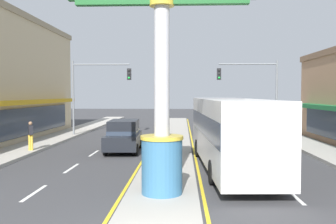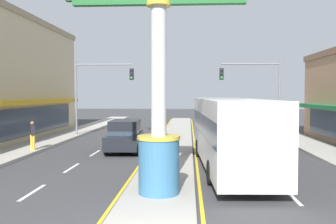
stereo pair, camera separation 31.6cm
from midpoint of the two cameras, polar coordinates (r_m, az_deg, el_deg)
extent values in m
cube|color=#A39E93|center=(26.15, 1.34, -4.75)|extent=(2.45, 52.00, 0.14)
cube|color=#ADA89E|center=(26.12, -19.29, -4.86)|extent=(2.57, 60.00, 0.18)
cube|color=#ADA89E|center=(25.53, 22.16, -5.09)|extent=(2.57, 60.00, 0.18)
cube|color=silver|center=(14.23, -19.48, -11.55)|extent=(0.14, 2.20, 0.01)
cube|color=silver|center=(18.27, -14.09, -8.31)|extent=(0.14, 2.20, 0.01)
cube|color=silver|center=(22.45, -10.74, -6.21)|extent=(0.14, 2.20, 0.01)
cube|color=silver|center=(26.69, -8.45, -4.77)|extent=(0.14, 2.20, 0.01)
cube|color=silver|center=(30.98, -6.81, -3.71)|extent=(0.14, 2.20, 0.01)
cube|color=silver|center=(35.30, -5.56, -2.92)|extent=(0.14, 2.20, 0.01)
cube|color=silver|center=(39.63, -4.59, -2.29)|extent=(0.14, 2.20, 0.01)
cube|color=silver|center=(13.69, 19.15, -12.12)|extent=(0.14, 2.20, 0.01)
cube|color=silver|center=(17.85, 15.23, -8.58)|extent=(0.14, 2.20, 0.01)
cube|color=silver|center=(22.10, 12.84, -6.37)|extent=(0.14, 2.20, 0.01)
cube|color=silver|center=(26.40, 11.24, -4.87)|extent=(0.14, 2.20, 0.01)
cube|color=silver|center=(30.73, 10.09, -3.79)|extent=(0.14, 2.20, 0.01)
cube|color=silver|center=(35.08, 9.23, -2.97)|extent=(0.14, 2.20, 0.01)
cube|color=silver|center=(39.44, 8.56, -2.34)|extent=(0.14, 2.20, 0.01)
cube|color=yellow|center=(26.24, -1.74, -4.87)|extent=(0.12, 52.00, 0.01)
cube|color=yellow|center=(26.15, 4.43, -4.90)|extent=(0.12, 52.00, 0.01)
cylinder|color=#33668C|center=(12.60, -0.70, -8.35)|extent=(1.37, 1.37, 1.83)
cylinder|color=gold|center=(12.45, -0.70, -3.93)|extent=(1.44, 1.44, 0.12)
cylinder|color=#B7B7BC|center=(12.39, -0.70, 6.42)|extent=(0.51, 0.51, 4.60)
cylinder|color=gold|center=(12.72, -0.71, 16.37)|extent=(0.82, 0.82, 0.20)
cube|color=#195623|center=(12.72, -0.71, 16.46)|extent=(5.71, 0.29, 0.16)
cube|color=gold|center=(27.69, -20.28, 1.43)|extent=(0.90, 20.18, 0.30)
cube|color=#283342|center=(27.92, -21.01, -1.50)|extent=(0.08, 19.47, 2.00)
cylinder|color=slate|center=(31.32, -13.63, 1.97)|extent=(0.16, 0.16, 6.20)
cylinder|color=slate|center=(30.83, -9.54, 7.21)|extent=(4.62, 0.12, 0.12)
cube|color=black|center=(30.19, -5.30, 5.79)|extent=(0.32, 0.24, 0.92)
sphere|color=black|center=(30.07, -5.34, 6.38)|extent=(0.17, 0.17, 0.17)
sphere|color=black|center=(30.05, -5.34, 5.81)|extent=(0.17, 0.17, 0.17)
sphere|color=#19D83F|center=(30.04, -5.33, 5.23)|extent=(0.17, 0.17, 0.17)
cylinder|color=slate|center=(30.95, 17.02, 1.92)|extent=(0.16, 0.16, 6.20)
cylinder|color=slate|center=(30.57, 12.86, 7.22)|extent=(4.62, 0.12, 0.12)
cube|color=black|center=(30.06, 8.52, 5.79)|extent=(0.32, 0.24, 0.92)
sphere|color=black|center=(29.94, 8.55, 6.37)|extent=(0.17, 0.17, 0.17)
sphere|color=black|center=(29.92, 8.55, 5.80)|extent=(0.17, 0.17, 0.17)
sphere|color=#19D83F|center=(29.91, 8.54, 5.23)|extent=(0.17, 0.17, 0.17)
cube|color=silver|center=(17.35, 9.94, -2.82)|extent=(3.02, 11.31, 2.90)
cube|color=#283342|center=(17.32, 9.95, -1.83)|extent=(3.04, 11.08, 0.90)
cube|color=#283342|center=(22.82, 7.66, -0.85)|extent=(2.30, 0.19, 1.40)
cube|color=black|center=(22.78, 7.68, 1.66)|extent=(1.75, 0.16, 0.30)
cylinder|color=black|center=(20.79, 5.19, -5.56)|extent=(0.32, 0.97, 0.96)
cylinder|color=black|center=(21.10, 11.45, -5.48)|extent=(0.32, 0.97, 0.96)
cylinder|color=black|center=(14.54, 7.26, -9.19)|extent=(0.32, 0.97, 0.96)
cylinder|color=black|center=(14.98, 16.14, -8.92)|extent=(0.32, 0.97, 0.96)
cube|color=#4C5156|center=(24.51, 15.80, -4.11)|extent=(1.95, 4.38, 0.66)
cube|color=#4C5156|center=(24.27, 15.89, -2.68)|extent=(1.64, 2.22, 0.60)
cube|color=#283342|center=(24.29, 15.88, -3.10)|extent=(1.68, 2.24, 0.24)
cylinder|color=black|center=(25.72, 13.49, -4.41)|extent=(0.25, 0.63, 0.62)
cylinder|color=black|center=(25.99, 17.04, -4.38)|extent=(0.25, 0.63, 0.62)
cylinder|color=black|center=(23.11, 14.38, -5.23)|extent=(0.25, 0.63, 0.62)
cylinder|color=black|center=(23.40, 18.32, -5.18)|extent=(0.25, 0.63, 0.62)
cube|color=black|center=(22.73, -6.25, -4.30)|extent=(2.09, 4.67, 0.80)
cube|color=black|center=(22.83, -6.20, -2.25)|extent=(1.79, 2.92, 0.80)
cube|color=#283342|center=(22.85, -6.20, -2.95)|extent=(1.83, 2.95, 0.24)
cylinder|color=black|center=(21.28, -4.38, -5.75)|extent=(0.25, 0.69, 0.68)
cylinder|color=black|center=(21.51, -9.04, -5.68)|extent=(0.25, 0.69, 0.68)
cylinder|color=black|center=(24.09, -3.76, -4.75)|extent=(0.25, 0.69, 0.68)
cylinder|color=black|center=(24.29, -7.88, -4.71)|extent=(0.25, 0.69, 0.68)
cylinder|color=gold|center=(23.44, -19.86, -4.38)|extent=(0.14, 0.14, 0.92)
cylinder|color=gold|center=(23.38, -19.55, -4.39)|extent=(0.14, 0.14, 0.92)
cube|color=black|center=(23.33, -19.74, -2.58)|extent=(0.40, 0.46, 0.56)
sphere|color=#8C6647|center=(23.30, -19.75, -1.62)|extent=(0.22, 0.22, 0.22)
camera|label=1|loc=(0.16, -89.51, 0.02)|focal=39.70mm
camera|label=2|loc=(0.16, 90.49, -0.02)|focal=39.70mm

